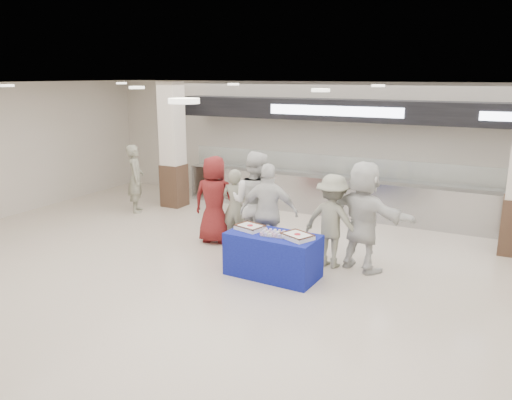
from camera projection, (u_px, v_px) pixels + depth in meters
The scene contains 14 objects.
ground at pixel (224, 296), 7.80m from camera, with size 14.00×14.00×0.00m, color beige.
serving_line at pixel (336, 168), 12.17m from camera, with size 8.70×0.85×2.80m.
column_left at pixel (173, 148), 12.83m from camera, with size 0.55×0.55×3.20m.
display_table at pixel (273, 255), 8.50m from camera, with size 1.55×0.78×0.75m, color navy.
sheet_cake_left at pixel (250, 227), 8.65m from camera, with size 0.53×0.46×0.10m.
sheet_cake_right at pixel (297, 236), 8.16m from camera, with size 0.58×0.52×0.10m.
cupcake_tray at pixel (275, 233), 8.34m from camera, with size 0.42×0.33×0.06m.
civilian_maroon at pixel (215, 200), 10.12m from camera, with size 0.88×0.57×1.80m, color maroon.
soldier_a at pixel (235, 207), 10.00m from camera, with size 0.57×0.37×1.56m, color gray.
chef_tall at pixel (255, 202), 9.55m from camera, with size 0.96×0.75×1.97m, color white.
chef_short at pixel (269, 213), 9.10m from camera, with size 1.07×0.45×1.83m, color white.
soldier_b at pixel (332, 221), 8.84m from camera, with size 1.09×0.62×1.68m, color gray.
civilian_white at pixel (363, 216), 8.65m from camera, with size 1.81×0.58×1.96m, color white.
soldier_bg at pixel (136, 179), 12.42m from camera, with size 0.62×0.41×1.70m, color gray.
Camera 1 is at (3.75, -6.17, 3.36)m, focal length 35.00 mm.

